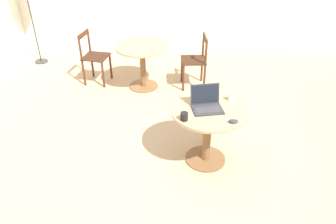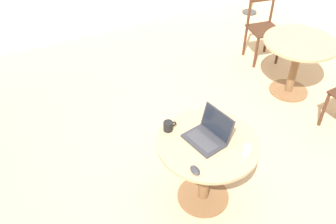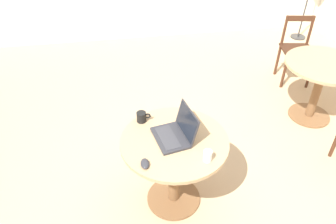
% 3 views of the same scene
% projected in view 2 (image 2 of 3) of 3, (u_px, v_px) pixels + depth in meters
% --- Properties ---
extents(ground_plane, '(16.00, 16.00, 0.00)m').
position_uv_depth(ground_plane, '(197.00, 178.00, 3.61)').
color(ground_plane, tan).
extents(cafe_table_near, '(0.83, 0.83, 0.71)m').
position_uv_depth(cafe_table_near, '(207.00, 157.00, 3.10)').
color(cafe_table_near, brown).
rests_on(cafe_table_near, ground_plane).
extents(cafe_table_mid, '(0.83, 0.83, 0.71)m').
position_uv_depth(cafe_table_mid, '(298.00, 54.00, 4.34)').
color(cafe_table_mid, brown).
rests_on(cafe_table_mid, ground_plane).
extents(chair_mid_back, '(0.45, 0.45, 0.85)m').
position_uv_depth(chair_mid_back, '(263.00, 29.00, 5.01)').
color(chair_mid_back, '#472819').
rests_on(chair_mid_back, ground_plane).
extents(laptop, '(0.33, 0.36, 0.23)m').
position_uv_depth(laptop, '(208.00, 135.00, 2.98)').
color(laptop, '#2D2D33').
rests_on(laptop, cafe_table_near).
extents(mouse, '(0.06, 0.10, 0.03)m').
position_uv_depth(mouse, '(195.00, 170.00, 2.74)').
color(mouse, '#2D2D33').
rests_on(mouse, cafe_table_near).
extents(mug, '(0.11, 0.08, 0.09)m').
position_uv_depth(mug, '(168.00, 126.00, 3.07)').
color(mug, black).
rests_on(mug, cafe_table_near).
extents(drinking_glass, '(0.06, 0.06, 0.09)m').
position_uv_depth(drinking_glass, '(247.00, 150.00, 2.86)').
color(drinking_glass, silver).
rests_on(drinking_glass, cafe_table_near).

